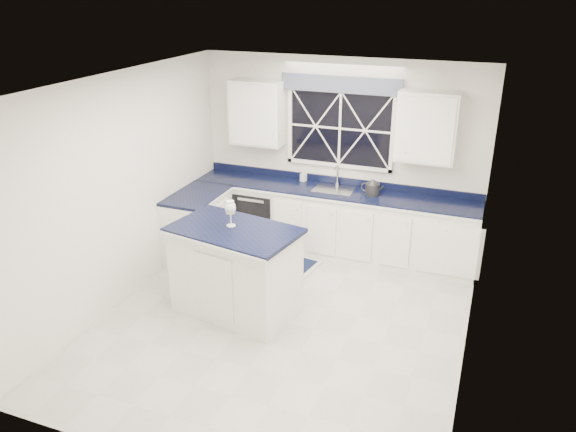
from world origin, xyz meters
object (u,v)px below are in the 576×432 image
at_px(kettle, 372,187).
at_px(dishwasher, 260,215).
at_px(wine_glass, 230,209).
at_px(island, 236,270).
at_px(faucet, 337,175).
at_px(soap_bottle, 303,176).

bearing_deg(kettle, dishwasher, -172.67).
height_order(dishwasher, wine_glass, wine_glass).
distance_m(island, kettle, 2.29).
distance_m(faucet, wine_glass, 2.14).
relative_size(island, soap_bottle, 9.27).
bearing_deg(wine_glass, island, -41.00).
xyz_separation_m(dishwasher, kettle, (1.64, 0.02, 0.63)).
xyz_separation_m(dishwasher, soap_bottle, (0.59, 0.22, 0.61)).
relative_size(dishwasher, wine_glass, 2.73).
bearing_deg(wine_glass, dishwasher, 103.72).
xyz_separation_m(faucet, island, (-0.59, -2.09, -0.57)).
distance_m(island, wine_glass, 0.74).
xyz_separation_m(faucet, kettle, (0.54, -0.17, -0.05)).
distance_m(dishwasher, faucet, 1.31).
bearing_deg(faucet, wine_glass, -107.75).
bearing_deg(dishwasher, soap_bottle, 20.38).
distance_m(dishwasher, kettle, 1.76).
relative_size(dishwasher, soap_bottle, 4.91).
distance_m(wine_glass, soap_bottle, 2.08).
bearing_deg(wine_glass, faucet, 72.25).
xyz_separation_m(dishwasher, island, (0.51, -1.89, 0.12)).
distance_m(kettle, soap_bottle, 1.07).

